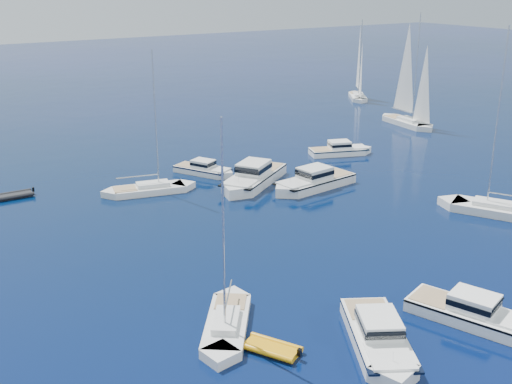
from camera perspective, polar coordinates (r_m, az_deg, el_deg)
motor_cruiser_near at (r=43.78m, az=19.04°, el=-11.04°), size 5.95×9.97×2.51m
motor_cruiser_left at (r=39.70m, az=10.94°, el=-13.57°), size 7.52×10.19×2.62m
motor_cruiser_centre at (r=66.60m, az=5.11°, el=0.37°), size 11.11×4.60×2.83m
motor_cruiser_far_r at (r=79.55m, az=7.58°, el=3.37°), size 8.82×5.33×2.22m
motor_cruiser_distant at (r=67.40m, az=-0.31°, el=0.67°), size 11.85×9.61×3.11m
motor_cruiser_horizon at (r=71.27m, az=-4.64°, el=1.63°), size 5.74×8.00×2.04m
sailboat_fore at (r=40.88m, az=-2.63°, el=-12.18°), size 7.79×9.34×14.30m
sailboat_mid_r at (r=63.23m, az=21.01°, el=-1.89°), size 8.48×12.10×17.72m
sailboat_centre at (r=65.82m, az=-9.56°, el=-0.05°), size 10.51×4.84×14.96m
sailboat_sails_r at (r=97.30m, az=13.37°, el=5.88°), size 4.19×11.70×16.82m
sailboat_sails_far at (r=116.78m, az=9.10°, el=8.27°), size 7.57×9.60×14.45m
tender_yellow at (r=38.70m, az=1.40°, el=-14.13°), size 3.47×4.12×0.95m
tender_grey_far at (r=67.97m, az=-20.79°, el=-0.45°), size 3.61×2.01×0.95m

